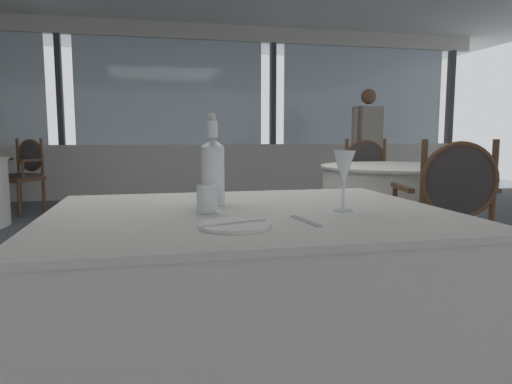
# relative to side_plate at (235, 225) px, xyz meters

# --- Properties ---
(ground_plane) EXTENTS (14.87, 14.87, 0.00)m
(ground_plane) POSITION_rel_side_plate_xyz_m (0.11, 2.17, -0.76)
(ground_plane) COLOR #4C5156
(window_wall_far) EXTENTS (10.63, 0.14, 2.76)m
(window_wall_far) POSITION_rel_side_plate_xyz_m (0.11, 6.46, 0.34)
(window_wall_far) COLOR beige
(window_wall_far) RESTS_ON ground_plane
(foreground_table) EXTENTS (1.29, 1.05, 0.75)m
(foreground_table) POSITION_rel_side_plate_xyz_m (0.09, 0.27, -0.38)
(foreground_table) COLOR silver
(foreground_table) RESTS_ON ground_plane
(side_plate) EXTENTS (0.20, 0.20, 0.01)m
(side_plate) POSITION_rel_side_plate_xyz_m (0.00, 0.00, 0.00)
(side_plate) COLOR white
(side_plate) RESTS_ON foreground_table
(butter_knife) EXTENTS (0.18, 0.07, 0.00)m
(butter_knife) POSITION_rel_side_plate_xyz_m (0.00, 0.00, 0.01)
(butter_knife) COLOR silver
(butter_knife) RESTS_ON foreground_table
(dinner_fork) EXTENTS (0.04, 0.17, 0.00)m
(dinner_fork) POSITION_rel_side_plate_xyz_m (0.21, 0.03, -0.00)
(dinner_fork) COLOR silver
(dinner_fork) RESTS_ON foreground_table
(water_bottle) EXTENTS (0.08, 0.08, 0.32)m
(water_bottle) POSITION_rel_side_plate_xyz_m (-0.00, 0.43, 0.12)
(water_bottle) COLOR white
(water_bottle) RESTS_ON foreground_table
(wine_glass) EXTENTS (0.07, 0.07, 0.20)m
(wine_glass) POSITION_rel_side_plate_xyz_m (0.39, 0.18, 0.13)
(wine_glass) COLOR white
(wine_glass) RESTS_ON foreground_table
(water_tumbler) EXTENTS (0.07, 0.07, 0.09)m
(water_tumbler) POSITION_rel_side_plate_xyz_m (-0.05, 0.25, 0.04)
(water_tumbler) COLOR white
(water_tumbler) RESTS_ON foreground_table
(background_table_0) EXTENTS (1.25, 1.25, 0.75)m
(background_table_0) POSITION_rel_side_plate_xyz_m (1.74, 2.24, -0.38)
(background_table_0) COLOR silver
(background_table_0) RESTS_ON ground_plane
(dining_chair_0_0) EXTENTS (0.60, 0.55, 0.98)m
(dining_chair_0_0) POSITION_rel_side_plate_xyz_m (1.50, 1.21, -0.19)
(dining_chair_0_0) COLOR brown
(dining_chair_0_0) RESTS_ON ground_plane
(dining_chair_0_1) EXTENTS (0.60, 0.55, 0.96)m
(dining_chair_0_1) POSITION_rel_side_plate_xyz_m (1.97, 3.26, -0.19)
(dining_chair_0_1) COLOR brown
(dining_chair_0_1) RESTS_ON ground_plane
(dining_chair_1_1) EXTENTS (0.65, 0.63, 0.96)m
(dining_chair_1_1) POSITION_rel_side_plate_xyz_m (-1.84, 5.26, -0.19)
(dining_chair_1_1) COLOR brown
(dining_chair_1_1) RESTS_ON ground_plane
(diner_person_0) EXTENTS (0.52, 0.28, 1.62)m
(diner_person_0) POSITION_rel_side_plate_xyz_m (2.68, 4.74, 0.16)
(diner_person_0) COLOR gray
(diner_person_0) RESTS_ON ground_plane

